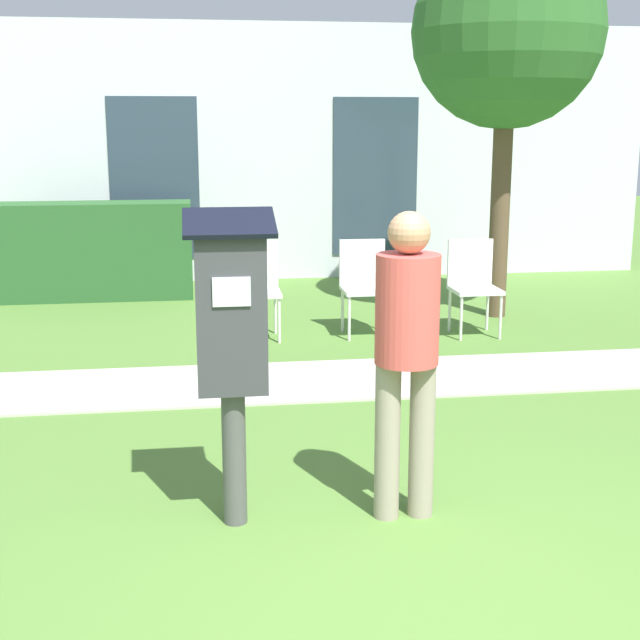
% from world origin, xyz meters
% --- Properties ---
extents(sidewalk, '(12.00, 1.10, 0.02)m').
position_xyz_m(sidewalk, '(0.00, 3.62, 0.01)').
color(sidewalk, '#B7B2A8').
rests_on(sidewalk, ground).
extents(building_facade, '(10.00, 0.26, 3.20)m').
position_xyz_m(building_facade, '(0.00, 8.45, 1.60)').
color(building_facade, silver).
rests_on(building_facade, ground).
extents(parking_meter, '(0.44, 0.31, 1.59)m').
position_xyz_m(parking_meter, '(-0.77, 1.20, 1.02)').
color(parking_meter, '#4C4C4C').
rests_on(parking_meter, ground).
extents(person_standing, '(0.32, 0.32, 1.58)m').
position_xyz_m(person_standing, '(0.10, 1.15, 0.93)').
color(person_standing, gray).
rests_on(person_standing, ground).
extents(outdoor_chair_left, '(0.44, 0.44, 0.90)m').
position_xyz_m(outdoor_chair_left, '(-0.37, 5.19, 0.53)').
color(outdoor_chair_left, silver).
rests_on(outdoor_chair_left, ground).
extents(outdoor_chair_middle, '(0.44, 0.44, 0.90)m').
position_xyz_m(outdoor_chair_middle, '(0.66, 5.19, 0.53)').
color(outdoor_chair_middle, silver).
rests_on(outdoor_chair_middle, ground).
extents(outdoor_chair_right, '(0.44, 0.44, 0.90)m').
position_xyz_m(outdoor_chair_right, '(1.69, 5.05, 0.53)').
color(outdoor_chair_right, silver).
rests_on(outdoor_chair_right, ground).
extents(hedge_row, '(2.24, 0.60, 1.10)m').
position_xyz_m(hedge_row, '(-2.08, 7.35, 0.55)').
color(hedge_row, '#285628').
rests_on(hedge_row, ground).
extents(tree, '(1.90, 1.90, 3.82)m').
position_xyz_m(tree, '(2.19, 5.77, 2.84)').
color(tree, brown).
rests_on(tree, ground).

